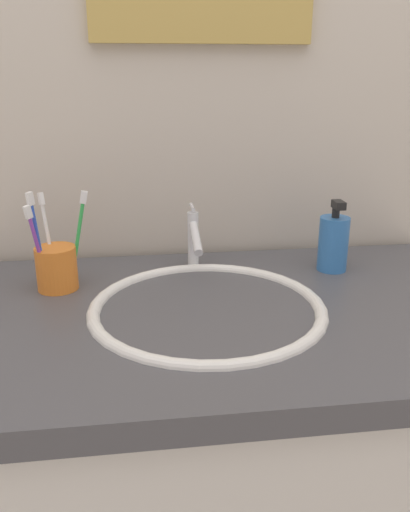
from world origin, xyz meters
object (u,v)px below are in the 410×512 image
Objects in this scene: toothbrush_white at (47,233)px; toothbrush_blue at (37,236)px; toothbrush_purple at (37,243)px; toothbrush_green at (79,233)px; soap_dispenser at (333,243)px; faucet at (194,238)px; toothbrush_cup at (57,268)px.

toothbrush_blue is (-0.01, -0.05, 0.01)m from toothbrush_white.
toothbrush_white reaches higher than toothbrush_purple.
toothbrush_purple is 0.92× the size of toothbrush_green.
toothbrush_green is at bearing -177.21° from soap_dispenser.
toothbrush_white reaches higher than faucet.
faucet is 0.76× the size of toothbrush_green.
toothbrush_blue is 1.26× the size of soap_dispenser.
toothbrush_blue is (-0.07, -0.02, 0.00)m from toothbrush_green.
toothbrush_purple is at bearing -96.02° from toothbrush_blue.
toothbrush_blue is at bearing -103.59° from toothbrush_white.
toothbrush_purple is at bearing -102.33° from toothbrush_white.
toothbrush_blue reaches higher than toothbrush_purple.
faucet is 0.33m from toothbrush_purple.
toothbrush_green is at bearing 7.16° from toothbrush_cup.
faucet is at bearing 17.24° from toothbrush_blue.
soap_dispenser is (0.29, -0.05, -0.01)m from faucet.
toothbrush_cup is at bearing -60.45° from toothbrush_white.
toothbrush_green reaches higher than toothbrush_purple.
toothbrush_purple is 1.12× the size of soap_dispenser.
faucet is 0.30m from toothbrush_white.
toothbrush_blue is at bearing -146.16° from toothbrush_cup.
toothbrush_cup is 0.57m from soap_dispenser.
toothbrush_green is 0.07m from toothbrush_white.
soap_dispenser is at bearing 2.79° from toothbrush_green.
faucet is at bearing 171.24° from soap_dispenser.
toothbrush_purple is 0.89× the size of toothbrush_blue.
toothbrush_green is 0.08m from toothbrush_blue.
soap_dispenser is (0.57, 0.03, 0.02)m from toothbrush_cup.
toothbrush_cup is 0.44× the size of toothbrush_blue.
soap_dispenser reaches higher than toothbrush_cup.
toothbrush_green is at bearing 24.00° from toothbrush_purple.
toothbrush_blue reaches higher than toothbrush_green.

